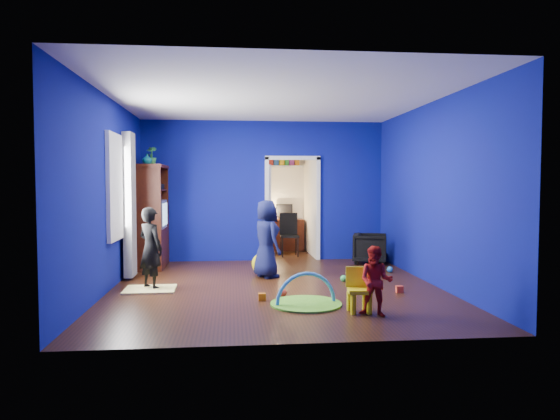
{
  "coord_description": "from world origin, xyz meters",
  "views": [
    {
      "loc": [
        -0.68,
        -7.61,
        1.6
      ],
      "look_at": [
        0.11,
        0.4,
        1.18
      ],
      "focal_mm": 32.0,
      "sensor_mm": 36.0,
      "label": 1
    }
  ],
  "objects": [
    {
      "name": "doorway",
      "position": [
        0.6,
        2.75,
        1.05
      ],
      "size": [
        1.16,
        0.1,
        2.1
      ],
      "primitive_type": "cube",
      "color": "white",
      "rests_on": "floor"
    },
    {
      "name": "study_desk",
      "position": [
        0.6,
        4.26,
        0.38
      ],
      "size": [
        0.88,
        0.44,
        0.75
      ],
      "primitive_type": "cube",
      "color": "#3D140A",
      "rests_on": "floor"
    },
    {
      "name": "vase",
      "position": [
        -2.22,
        1.8,
        2.06
      ],
      "size": [
        0.23,
        0.23,
        0.19
      ],
      "primitive_type": "imported",
      "rotation": [
        0.0,
        0.0,
        -0.27
      ],
      "color": "#0D656F",
      "rests_on": "tv_armoire"
    },
    {
      "name": "book_shelf",
      "position": [
        0.6,
        4.37,
        2.02
      ],
      "size": [
        0.88,
        0.24,
        0.04
      ],
      "primitive_type": "cube",
      "color": "white",
      "rests_on": "study_desk"
    },
    {
      "name": "curtain",
      "position": [
        -2.37,
        0.9,
        1.25
      ],
      "size": [
        0.14,
        0.42,
        2.4
      ],
      "primitive_type": "cube",
      "color": "slate",
      "rests_on": "floor"
    },
    {
      "name": "hopper_ball",
      "position": [
        -0.13,
        1.09,
        0.19
      ],
      "size": [
        0.39,
        0.39,
        0.39
      ],
      "primitive_type": "sphere",
      "color": "yellow",
      "rests_on": "floor"
    },
    {
      "name": "desk_lamp",
      "position": [
        0.32,
        4.32,
        0.93
      ],
      "size": [
        0.14,
        0.14,
        0.14
      ],
      "primitive_type": "sphere",
      "color": "#FFD88C",
      "rests_on": "study_desk"
    },
    {
      "name": "window_left",
      "position": [
        -2.48,
        0.35,
        1.55
      ],
      "size": [
        0.03,
        0.95,
        1.55
      ],
      "primitive_type": "cube",
      "color": "white",
      "rests_on": "wall_left"
    },
    {
      "name": "play_mat",
      "position": [
        0.3,
        -1.16,
        0.01
      ],
      "size": [
        0.94,
        0.94,
        0.03
      ],
      "primitive_type": "cylinder",
      "color": "green",
      "rests_on": "floor"
    },
    {
      "name": "wall_right",
      "position": [
        2.5,
        0.0,
        1.45
      ],
      "size": [
        0.02,
        5.5,
        2.9
      ],
      "primitive_type": "cube",
      "color": "navy",
      "rests_on": "floor"
    },
    {
      "name": "toy_0",
      "position": [
        1.78,
        -0.56,
        0.05
      ],
      "size": [
        0.1,
        0.08,
        0.1
      ],
      "primitive_type": "cube",
      "color": "red",
      "rests_on": "floor"
    },
    {
      "name": "toy_1",
      "position": [
        2.17,
        1.09,
        0.06
      ],
      "size": [
        0.11,
        0.11,
        0.11
      ],
      "primitive_type": "sphere",
      "color": "#2682DB",
      "rests_on": "floor"
    },
    {
      "name": "toy_5",
      "position": [
        0.05,
        -0.62,
        0.06
      ],
      "size": [
        0.11,
        0.11,
        0.11
      ],
      "primitive_type": "sphere",
      "color": "red",
      "rests_on": "floor"
    },
    {
      "name": "toy_2",
      "position": [
        -0.26,
        -0.86,
        0.05
      ],
      "size": [
        0.1,
        0.08,
        0.1
      ],
      "primitive_type": "cube",
      "color": "orange",
      "rests_on": "floor"
    },
    {
      "name": "folding_chair",
      "position": [
        0.6,
        3.3,
        0.46
      ],
      "size": [
        0.4,
        0.4,
        0.92
      ],
      "primitive_type": "cube",
      "color": "black",
      "rests_on": "floor"
    },
    {
      "name": "alcove",
      "position": [
        0.6,
        3.62,
        1.25
      ],
      "size": [
        1.0,
        1.75,
        2.5
      ],
      "primitive_type": null,
      "color": "silver",
      "rests_on": "floor"
    },
    {
      "name": "toy_arch",
      "position": [
        0.3,
        -1.16,
        0.02
      ],
      "size": [
        0.84,
        0.21,
        0.84
      ],
      "primitive_type": "torus",
      "rotation": [
        1.57,
        0.0,
        0.19
      ],
      "color": "#3F8CD8",
      "rests_on": "floor"
    },
    {
      "name": "wall_back",
      "position": [
        0.0,
        2.75,
        1.45
      ],
      "size": [
        5.0,
        0.02,
        2.9
      ],
      "primitive_type": "cube",
      "color": "navy",
      "rests_on": "floor"
    },
    {
      "name": "tv_armoire",
      "position": [
        -2.22,
        2.1,
        0.98
      ],
      "size": [
        0.58,
        1.14,
        1.96
      ],
      "primitive_type": "cube",
      "color": "#421C0B",
      "rests_on": "floor"
    },
    {
      "name": "wall_front",
      "position": [
        0.0,
        -2.75,
        1.45
      ],
      "size": [
        5.0,
        0.02,
        2.9
      ],
      "primitive_type": "cube",
      "color": "navy",
      "rests_on": "floor"
    },
    {
      "name": "toddler_red",
      "position": [
        1.05,
        -1.8,
        0.43
      ],
      "size": [
        0.51,
        0.47,
        0.85
      ],
      "primitive_type": "imported",
      "rotation": [
        0.0,
        0.0,
        -0.44
      ],
      "color": "red",
      "rests_on": "floor"
    },
    {
      "name": "ceiling",
      "position": [
        0.0,
        0.0,
        2.9
      ],
      "size": [
        5.0,
        5.5,
        0.01
      ],
      "primitive_type": "cube",
      "color": "white",
      "rests_on": "wall_back"
    },
    {
      "name": "wall_left",
      "position": [
        -2.5,
        0.0,
        1.45
      ],
      "size": [
        0.02,
        5.5,
        2.9
      ],
      "primitive_type": "cube",
      "color": "navy",
      "rests_on": "floor"
    },
    {
      "name": "yellow_blanket",
      "position": [
        -1.9,
        -0.05,
        0.01
      ],
      "size": [
        0.76,
        0.62,
        0.03
      ],
      "primitive_type": "cube",
      "rotation": [
        0.0,
        0.0,
        0.02
      ],
      "color": "#F2E07A",
      "rests_on": "floor"
    },
    {
      "name": "toy_4",
      "position": [
        1.2,
        0.11,
        0.05
      ],
      "size": [
        0.1,
        0.08,
        0.1
      ],
      "primitive_type": "cube",
      "color": "#C84B99",
      "rests_on": "floor"
    },
    {
      "name": "floor",
      "position": [
        0.0,
        0.0,
        0.0
      ],
      "size": [
        5.0,
        5.5,
        0.01
      ],
      "primitive_type": "cube",
      "color": "black",
      "rests_on": "ground"
    },
    {
      "name": "armchair",
      "position": [
        2.1,
        2.14,
        0.3
      ],
      "size": [
        0.82,
        0.81,
        0.6
      ],
      "primitive_type": "imported",
      "rotation": [
        0.0,
        0.0,
        1.27
      ],
      "color": "black",
      "rests_on": "floor"
    },
    {
      "name": "potted_plant",
      "position": [
        -2.22,
        2.32,
        2.14
      ],
      "size": [
        0.24,
        0.24,
        0.36
      ],
      "primitive_type": "imported",
      "rotation": [
        0.0,
        0.0,
        -0.17
      ],
      "color": "#2F8239",
      "rests_on": "tv_armoire"
    },
    {
      "name": "desk_monitor",
      "position": [
        0.6,
        4.38,
        0.95
      ],
      "size": [
        0.4,
        0.05,
        0.32
      ],
      "primitive_type": "cube",
      "color": "black",
      "rests_on": "study_desk"
    },
    {
      "name": "crt_tv",
      "position": [
        -2.18,
        2.1,
        1.02
      ],
      "size": [
        0.46,
        0.7,
        0.54
      ],
      "primitive_type": "cube",
      "color": "silver",
      "rests_on": "tv_armoire"
    },
    {
      "name": "kid_chair",
      "position": [
        0.9,
        -1.6,
        0.25
      ],
      "size": [
        0.31,
        0.31,
        0.5
      ],
      "primitive_type": "cube",
      "rotation": [
        0.0,
        0.0,
        -0.12
      ],
      "color": "yellow",
      "rests_on": "floor"
    },
    {
      "name": "child_black",
      "position": [
        -1.9,
        0.05,
        0.62
      ],
      "size": [
        0.54,
        0.52,
        1.25
      ],
      "primitive_type": "imported",
      "rotation": [
        0.0,
        0.0,
        2.42
      ],
      "color": "black",
      "rests_on": "floor"
    },
    {
      "name": "child_navy",
      "position": [
        -0.08,
        0.84,
        0.66
      ],
      "size": [
        0.66,
        0.77,
        1.32
      ],
      "primitive_type": "imported",
      "rotation": [
        0.0,
        0.0,
        2.02
      ],
      "color": "#0E1436",
      "rests_on": "floor"
    },
    {
      "name": "toy_3",
      "position": [
        1.15,
        0.33,
        0.06
      ],
      "size": [
        0.11,
        0.11,
        0.11
      ],
      "primitive_type": "sphere",
      "color": "green",
      "rests_on": "floor"
    }
  ]
}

